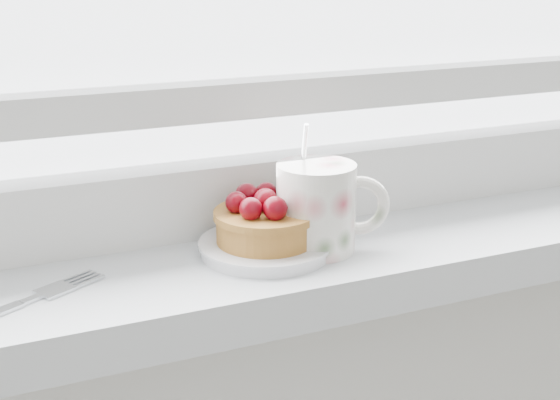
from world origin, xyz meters
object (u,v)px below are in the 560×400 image
floral_mug (319,206)px  fork (3,310)px  saucer (266,247)px  raspberry_tart (266,219)px

floral_mug → fork: size_ratio=0.70×
saucer → raspberry_tart: bearing=103.6°
saucer → raspberry_tart: raspberry_tart is taller
saucer → fork: size_ratio=0.74×
raspberry_tart → floral_mug: 0.05m
floral_mug → fork: (-0.28, -0.02, -0.04)m
raspberry_tart → fork: raspberry_tart is taller
floral_mug → fork: floral_mug is taller
raspberry_tart → floral_mug: size_ratio=0.80×
raspberry_tart → fork: bearing=-172.3°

